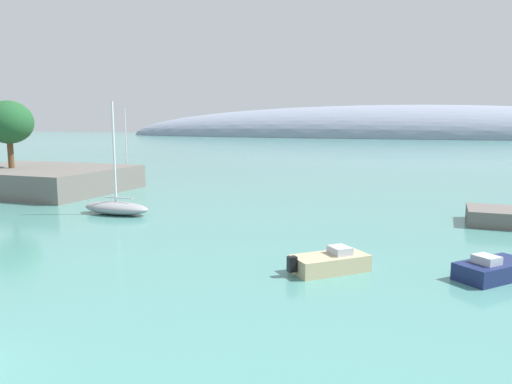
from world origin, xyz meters
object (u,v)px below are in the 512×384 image
(sailboat_red_near_shore, at_px, (127,180))
(sailboat_grey_mid_mooring, at_px, (116,207))
(tree_clump_shore, at_px, (8,122))
(motorboat_sand_alongside_breakwater, at_px, (330,262))
(motorboat_navy_foreground, at_px, (494,269))

(sailboat_red_near_shore, distance_m, sailboat_grey_mid_mooring, 21.38)
(tree_clump_shore, distance_m, motorboat_sand_alongside_breakwater, 43.68)
(tree_clump_shore, xyz_separation_m, motorboat_sand_alongside_breakwater, (39.74, -16.62, -7.26))
(sailboat_grey_mid_mooring, relative_size, motorboat_sand_alongside_breakwater, 2.27)
(sailboat_red_near_shore, bearing_deg, motorboat_navy_foreground, 1.14)
(sailboat_red_near_shore, distance_m, motorboat_navy_foreground, 47.36)
(motorboat_sand_alongside_breakwater, bearing_deg, motorboat_navy_foreground, -31.52)
(sailboat_red_near_shore, relative_size, sailboat_grey_mid_mooring, 1.01)
(tree_clump_shore, xyz_separation_m, motorboat_navy_foreground, (47.67, -14.89, -7.26))
(tree_clump_shore, bearing_deg, motorboat_navy_foreground, -17.35)
(sailboat_grey_mid_mooring, height_order, motorboat_navy_foreground, sailboat_grey_mid_mooring)
(sailboat_grey_mid_mooring, bearing_deg, motorboat_sand_alongside_breakwater, 155.41)
(motorboat_sand_alongside_breakwater, bearing_deg, sailboat_red_near_shore, 95.79)
(tree_clump_shore, bearing_deg, sailboat_red_near_shore, 53.84)
(sailboat_red_near_shore, height_order, motorboat_navy_foreground, sailboat_red_near_shore)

